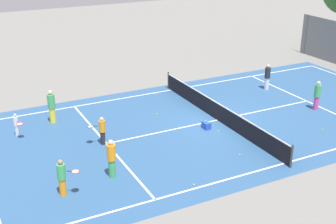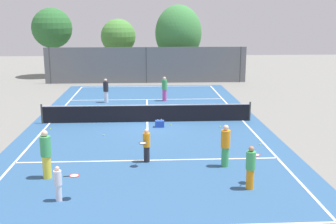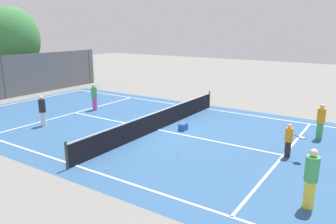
{
  "view_description": "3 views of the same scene",
  "coord_description": "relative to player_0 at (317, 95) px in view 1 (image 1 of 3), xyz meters",
  "views": [
    {
      "loc": [
        19.13,
        -12.78,
        9.86
      ],
      "look_at": [
        -0.13,
        -2.97,
        0.99
      ],
      "focal_mm": 48.73,
      "sensor_mm": 36.0,
      "label": 1
    },
    {
      "loc": [
        -0.04,
        -22.66,
        5.91
      ],
      "look_at": [
        1.09,
        -1.61,
        0.95
      ],
      "focal_mm": 43.86,
      "sensor_mm": 36.0,
      "label": 2
    },
    {
      "loc": [
        -13.26,
        -9.4,
        5.14
      ],
      "look_at": [
        -0.83,
        -1.17,
        1.31
      ],
      "focal_mm": 34.91,
      "sensor_mm": 36.0,
      "label": 3
    }
  ],
  "objects": [
    {
      "name": "ground_plane",
      "position": [
        -1.25,
        -5.89,
        -0.88
      ],
      "size": [
        80.0,
        80.0,
        0.0
      ],
      "primitive_type": "plane",
      "color": "slate"
    },
    {
      "name": "player_4",
      "position": [
        2.29,
        -15.35,
        -0.07
      ],
      "size": [
        0.69,
        0.88,
        1.57
      ],
      "color": "orange",
      "rests_on": "ground_plane"
    },
    {
      "name": "tennis_ball_0",
      "position": [
        4.01,
        -10.43,
        -0.85
      ],
      "size": [
        0.07,
        0.07,
        0.07
      ],
      "primitive_type": "sphere",
      "color": "#CCE533",
      "rests_on": "ground_plane"
    },
    {
      "name": "player_3",
      "position": [
        -4.09,
        -0.31,
        -0.03
      ],
      "size": [
        0.36,
        0.36,
        1.67
      ],
      "color": "silver",
      "rests_on": "ground_plane"
    },
    {
      "name": "ball_crate",
      "position": [
        -0.59,
        -7.02,
        -0.7
      ],
      "size": [
        0.48,
        0.33,
        0.43
      ],
      "color": "blue",
      "rests_on": "ground_plane"
    },
    {
      "name": "player_0",
      "position": [
        0.0,
        0.0,
        0.0
      ],
      "size": [
        0.37,
        0.37,
        1.72
      ],
      "color": "#D14799",
      "rests_on": "ground_plane"
    },
    {
      "name": "tennis_net",
      "position": [
        -1.25,
        -5.89,
        -0.37
      ],
      "size": [
        11.9,
        0.1,
        1.1
      ],
      "color": "#333833",
      "rests_on": "ground_plane"
    },
    {
      "name": "player_2",
      "position": [
        -4.16,
        -15.97,
        -0.26
      ],
      "size": [
        0.84,
        0.42,
        1.2
      ],
      "color": "silver",
      "rests_on": "ground_plane"
    },
    {
      "name": "tennis_ball_5",
      "position": [
        0.05,
        -6.68,
        -0.85
      ],
      "size": [
        0.07,
        0.07,
        0.07
      ],
      "primitive_type": "sphere",
      "color": "#CCE533",
      "rests_on": "ground_plane"
    },
    {
      "name": "player_5",
      "position": [
        -1.31,
        -12.47,
        -0.15
      ],
      "size": [
        0.5,
        0.89,
        1.42
      ],
      "color": "#232328",
      "rests_on": "ground_plane"
    },
    {
      "name": "court_surface",
      "position": [
        -1.25,
        -5.89,
        -0.88
      ],
      "size": [
        13.0,
        25.0,
        0.01
      ],
      "color": "#2D5684",
      "rests_on": "ground_plane"
    },
    {
      "name": "player_6",
      "position": [
        1.83,
        -13.14,
        0.0
      ],
      "size": [
        0.37,
        0.37,
        1.72
      ],
      "color": "#3FA559",
      "rests_on": "ground_plane"
    },
    {
      "name": "player_1",
      "position": [
        -5.02,
        -13.97,
        0.06
      ],
      "size": [
        0.39,
        0.39,
        1.84
      ],
      "color": "yellow",
      "rests_on": "ground_plane"
    },
    {
      "name": "tennis_ball_2",
      "position": [
        2.38,
        -1.79,
        -0.85
      ],
      "size": [
        0.07,
        0.07,
        0.07
      ],
      "primitive_type": "sphere",
      "color": "#CCE533",
      "rests_on": "ground_plane"
    },
    {
      "name": "tennis_ball_3",
      "position": [
        -6.42,
        -7.18,
        -0.85
      ],
      "size": [
        0.07,
        0.07,
        0.07
      ],
      "primitive_type": "sphere",
      "color": "#CCE533",
      "rests_on": "ground_plane"
    },
    {
      "name": "tennis_ball_1",
      "position": [
        -3.46,
        -8.52,
        -0.85
      ],
      "size": [
        0.07,
        0.07,
        0.07
      ],
      "primitive_type": "sphere",
      "color": "#CCE533",
      "rests_on": "ground_plane"
    },
    {
      "name": "tennis_ball_4",
      "position": [
        2.69,
        -7.22,
        -0.85
      ],
      "size": [
        0.07,
        0.07,
        0.07
      ],
      "primitive_type": "sphere",
      "color": "#CCE533",
      "rests_on": "ground_plane"
    }
  ]
}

